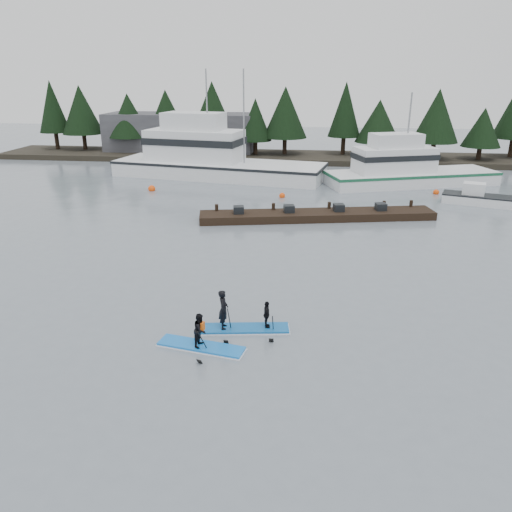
# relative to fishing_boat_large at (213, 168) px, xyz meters

# --- Properties ---
(ground) EXTENTS (160.00, 160.00, 0.00)m
(ground) POSITION_rel_fishing_boat_large_xyz_m (7.39, -30.96, -0.87)
(ground) COLOR slate
(ground) RESTS_ON ground
(far_shore) EXTENTS (70.00, 8.00, 0.60)m
(far_shore) POSITION_rel_fishing_boat_large_xyz_m (7.39, 11.04, -0.57)
(far_shore) COLOR #2D281E
(far_shore) RESTS_ON ground
(treeline) EXTENTS (60.00, 4.00, 8.00)m
(treeline) POSITION_rel_fishing_boat_large_xyz_m (7.39, 11.04, -0.87)
(treeline) COLOR black
(treeline) RESTS_ON ground
(waterfront_building) EXTENTS (18.00, 6.00, 5.00)m
(waterfront_building) POSITION_rel_fishing_boat_large_xyz_m (-6.61, 13.04, 1.63)
(waterfront_building) COLOR #4C4C51
(waterfront_building) RESTS_ON ground
(fishing_boat_large) EXTENTS (21.10, 9.30, 11.21)m
(fishing_boat_large) POSITION_rel_fishing_boat_large_xyz_m (0.00, 0.00, 0.00)
(fishing_boat_large) COLOR white
(fishing_boat_large) RESTS_ON ground
(fishing_boat_medium) EXTENTS (15.99, 9.14, 9.04)m
(fishing_boat_medium) POSITION_rel_fishing_boat_large_xyz_m (18.33, -1.53, -0.22)
(fishing_boat_medium) COLOR white
(fishing_boat_medium) RESTS_ON ground
(skiff) EXTENTS (6.49, 3.75, 0.73)m
(skiff) POSITION_rel_fishing_boat_large_xyz_m (23.25, -8.38, -0.51)
(skiff) COLOR white
(skiff) RESTS_ON ground
(floating_dock) EXTENTS (16.47, 5.48, 0.55)m
(floating_dock) POSITION_rel_fishing_boat_large_xyz_m (10.36, -14.04, -0.60)
(floating_dock) COLOR black
(floating_dock) RESTS_ON ground
(buoy_d) EXTENTS (0.55, 0.55, 0.55)m
(buoy_d) POSITION_rel_fishing_boat_large_xyz_m (13.23, -12.61, -0.87)
(buoy_d) COLOR #FF4D0C
(buoy_d) RESTS_ON ground
(buoy_a) EXTENTS (0.61, 0.61, 0.61)m
(buoy_a) POSITION_rel_fishing_boat_large_xyz_m (-3.98, -6.83, -0.87)
(buoy_a) COLOR #FF4D0C
(buoy_a) RESTS_ON ground
(buoy_c) EXTENTS (0.51, 0.51, 0.51)m
(buoy_c) POSITION_rel_fishing_boat_large_xyz_m (20.26, -5.07, -0.87)
(buoy_c) COLOR #FF4D0C
(buoy_c) RESTS_ON ground
(buoy_b) EXTENTS (0.49, 0.49, 0.49)m
(buoy_b) POSITION_rel_fishing_boat_large_xyz_m (7.44, -7.91, -0.87)
(buoy_b) COLOR #FF4D0C
(buoy_b) RESTS_ON ground
(paddleboard_solo) EXTENTS (3.37, 1.40, 1.86)m
(paddleboard_solo) POSITION_rel_fishing_boat_large_xyz_m (6.21, -32.09, -0.41)
(paddleboard_solo) COLOR blue
(paddleboard_solo) RESTS_ON ground
(paddleboard_duo) EXTENTS (3.65, 1.45, 2.24)m
(paddleboard_duo) POSITION_rel_fishing_boat_large_xyz_m (7.48, -30.55, -0.35)
(paddleboard_duo) COLOR #115AA3
(paddleboard_duo) RESTS_ON ground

